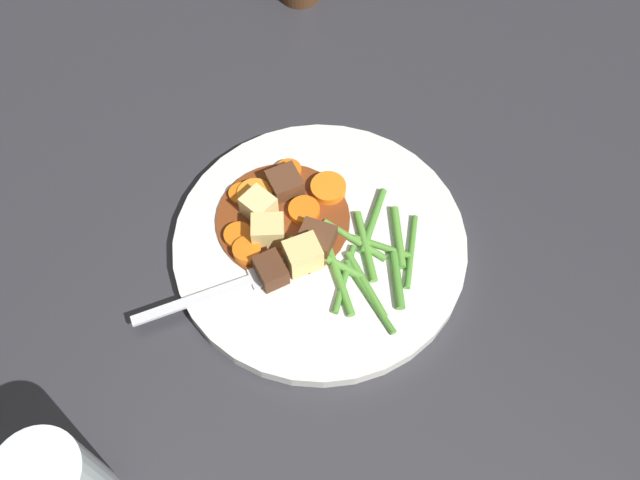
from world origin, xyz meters
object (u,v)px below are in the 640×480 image
Objects in this scene: dinner_plate at (320,244)px; carrot_slice_2 at (238,236)px; carrot_slice_4 at (304,211)px; potato_chunk_2 at (303,255)px; carrot_slice_1 at (255,195)px; potato_chunk_0 at (259,207)px; carrot_slice_5 at (328,189)px; carrot_slice_0 at (289,171)px; potato_chunk_1 at (268,231)px; meat_chunk_2 at (285,183)px; carrot_slice_6 at (247,252)px; meat_chunk_0 at (315,239)px; carrot_slice_3 at (238,198)px; fork at (229,288)px; meat_chunk_1 at (271,271)px.

carrot_slice_2 is (0.07, 0.04, 0.01)m from dinner_plate.
potato_chunk_2 is at bearing 122.28° from carrot_slice_4.
carrot_slice_1 is at bearing -23.88° from potato_chunk_2.
carrot_slice_5 is at bearing -126.85° from potato_chunk_0.
potato_chunk_0 is at bearing 92.76° from carrot_slice_0.
carrot_slice_2 is at bearing 56.64° from carrot_slice_4.
potato_chunk_0 is at bearing 32.24° from carrot_slice_4.
potato_chunk_1 reaches higher than meat_chunk_2.
potato_chunk_1 is 0.04m from potato_chunk_2.
carrot_slice_4 is (0.03, -0.02, 0.01)m from dinner_plate.
carrot_slice_0 is 0.10m from carrot_slice_6.
potato_chunk_1 is 0.05m from meat_chunk_0.
carrot_slice_3 is at bearing -22.01° from potato_chunk_1.
meat_chunk_0 is (-0.04, -0.02, -0.00)m from potato_chunk_1.
fork is at bearing 89.41° from potato_chunk_1.
potato_chunk_1 is (0.01, 0.04, 0.01)m from carrot_slice_4.
meat_chunk_2 reaches higher than carrot_slice_2.
carrot_slice_2 is (-0.00, 0.09, 0.00)m from carrot_slice_0.
potato_chunk_2 is (-0.04, 0.00, 0.00)m from potato_chunk_1.
potato_chunk_1 reaches higher than carrot_slice_5.
dinner_plate is 0.05m from potato_chunk_1.
potato_chunk_1 is 0.98× the size of meat_chunk_2.
carrot_slice_2 is at bearing -29.62° from carrot_slice_6.
carrot_slice_3 is 0.90× the size of carrot_slice_6.
potato_chunk_2 is 0.97× the size of meat_chunk_0.
potato_chunk_1 is at bearing 157.99° from carrot_slice_3.
carrot_slice_3 is (0.02, 0.05, -0.00)m from carrot_slice_0.
meat_chunk_0 reaches higher than carrot_slice_2.
potato_chunk_0 is (0.07, 0.01, 0.02)m from dinner_plate.
carrot_slice_6 is (-0.04, 0.05, 0.00)m from carrot_slice_3.
potato_chunk_2 is at bearing 164.95° from carrot_slice_3.
meat_chunk_0 reaches higher than fork.
meat_chunk_2 is (0.04, 0.02, 0.00)m from carrot_slice_5.
potato_chunk_2 is at bearing 135.46° from meat_chunk_2.
meat_chunk_0 is (0.00, 0.01, 0.02)m from dinner_plate.
carrot_slice_0 is 0.12m from meat_chunk_1.
meat_chunk_1 is at bearing 168.79° from carrot_slice_6.
fork is at bearing 53.79° from potato_chunk_2.
carrot_slice_1 is 0.09m from meat_chunk_1.
carrot_slice_6 is 0.05m from potato_chunk_0.
carrot_slice_2 is at bearing 33.14° from potato_chunk_1.
meat_chunk_0 reaches higher than carrot_slice_0.
carrot_slice_3 reaches higher than fork.
carrot_slice_5 is (-0.01, -0.03, 0.00)m from carrot_slice_4.
potato_chunk_2 is 0.02m from meat_chunk_0.
meat_chunk_2 is 0.12m from fork.
carrot_slice_4 is 0.08m from meat_chunk_1.
meat_chunk_1 is 0.10m from meat_chunk_2.
carrot_slice_5 is 0.08m from potato_chunk_1.
carrot_slice_6 reaches higher than carrot_slice_3.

